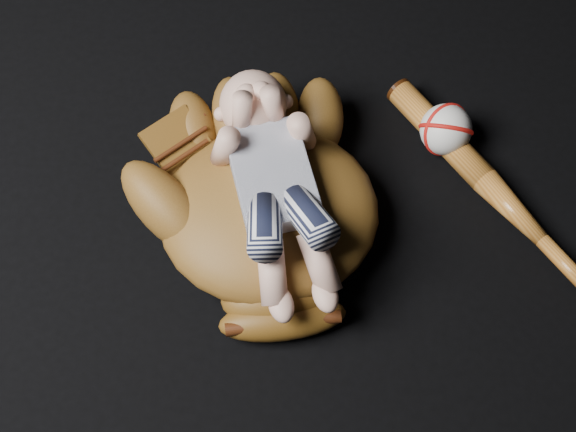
{
  "coord_description": "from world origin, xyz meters",
  "views": [
    {
      "loc": [
        0.03,
        -0.58,
        1.11
      ],
      "look_at": [
        0.03,
        -0.01,
        0.08
      ],
      "focal_mm": 50.0,
      "sensor_mm": 36.0,
      "label": 1
    }
  ],
  "objects_px": {
    "baseball_glove": "(269,207)",
    "baseball": "(446,130)",
    "newborn_baby": "(278,191)",
    "baseball_bat": "(496,192)"
  },
  "relations": [
    {
      "from": "newborn_baby",
      "to": "baseball",
      "type": "relative_size",
      "value": 4.6
    },
    {
      "from": "newborn_baby",
      "to": "baseball",
      "type": "distance_m",
      "value": 0.33
    },
    {
      "from": "newborn_baby",
      "to": "baseball",
      "type": "bearing_deg",
      "value": 18.26
    },
    {
      "from": "baseball_bat",
      "to": "baseball",
      "type": "relative_size",
      "value": 5.8
    },
    {
      "from": "baseball_glove",
      "to": "baseball",
      "type": "distance_m",
      "value": 0.33
    },
    {
      "from": "newborn_baby",
      "to": "baseball_bat",
      "type": "height_order",
      "value": "newborn_baby"
    },
    {
      "from": "baseball_glove",
      "to": "baseball",
      "type": "bearing_deg",
      "value": 22.19
    },
    {
      "from": "baseball_bat",
      "to": "baseball",
      "type": "height_order",
      "value": "baseball"
    },
    {
      "from": "newborn_baby",
      "to": "baseball",
      "type": "height_order",
      "value": "newborn_baby"
    },
    {
      "from": "baseball_glove",
      "to": "baseball",
      "type": "relative_size",
      "value": 5.56
    }
  ]
}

